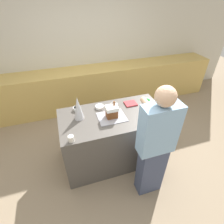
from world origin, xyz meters
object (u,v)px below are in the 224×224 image
at_px(mug, 71,139).
at_px(cookbook, 131,104).
at_px(person, 155,146).
at_px(candy_bowl_near_tray_right, 100,107).
at_px(candy_bowl_front_corner, 147,101).
at_px(baking_tray, 112,117).
at_px(decorative_tree, 78,108).
at_px(candy_bowl_far_right, 77,109).
at_px(candy_bowl_beside_tree, 114,105).
at_px(gingerbread_house, 112,111).

bearing_deg(mug, cookbook, 28.51).
bearing_deg(person, cookbook, 86.48).
xyz_separation_m(candy_bowl_near_tray_right, candy_bowl_front_corner, (0.77, -0.07, -0.00)).
distance_m(baking_tray, person, 0.74).
height_order(decorative_tree, cookbook, decorative_tree).
height_order(candy_bowl_near_tray_right, person, person).
relative_size(candy_bowl_near_tray_right, candy_bowl_far_right, 1.24).
height_order(baking_tray, candy_bowl_beside_tree, candy_bowl_beside_tree).
distance_m(candy_bowl_beside_tree, mug, 0.91).
height_order(baking_tray, candy_bowl_near_tray_right, candy_bowl_near_tray_right).
xyz_separation_m(baking_tray, candy_bowl_far_right, (-0.45, 0.33, 0.02)).
height_order(cookbook, mug, mug).
bearing_deg(candy_bowl_near_tray_right, mug, -130.61).
bearing_deg(cookbook, decorative_tree, -172.18).
xyz_separation_m(candy_bowl_beside_tree, mug, (-0.72, -0.56, 0.01)).
bearing_deg(gingerbread_house, decorative_tree, 164.77).
bearing_deg(mug, candy_bowl_front_corner, 22.23).
bearing_deg(baking_tray, decorative_tree, 164.73).
bearing_deg(cookbook, candy_bowl_beside_tree, 176.28).
relative_size(candy_bowl_near_tray_right, person, 0.08).
relative_size(gingerbread_house, person, 0.14).
bearing_deg(person, gingerbread_house, 116.83).
distance_m(baking_tray, candy_bowl_near_tray_right, 0.30).
distance_m(candy_bowl_front_corner, candy_bowl_beside_tree, 0.54).
height_order(candy_bowl_far_right, cookbook, candy_bowl_far_right).
bearing_deg(candy_bowl_beside_tree, mug, -142.46).
bearing_deg(candy_bowl_far_right, decorative_tree, -88.43).
distance_m(candy_bowl_front_corner, mug, 1.37).
xyz_separation_m(baking_tray, decorative_tree, (-0.44, 0.12, 0.17)).
bearing_deg(candy_bowl_front_corner, person, -110.78).
distance_m(candy_bowl_near_tray_right, person, 1.03).
relative_size(baking_tray, person, 0.24).
bearing_deg(cookbook, gingerbread_house, -148.86).
bearing_deg(baking_tray, gingerbread_house, 27.49).
bearing_deg(decorative_tree, cookbook, 7.82).
distance_m(gingerbread_house, candy_bowl_front_corner, 0.70).
distance_m(decorative_tree, candy_bowl_far_right, 0.25).
bearing_deg(cookbook, candy_bowl_far_right, 173.49).
bearing_deg(person, candy_bowl_far_right, 128.32).
distance_m(gingerbread_house, candy_bowl_near_tray_right, 0.31).
xyz_separation_m(gingerbread_house, candy_bowl_beside_tree, (0.12, 0.25, -0.07)).
bearing_deg(candy_bowl_beside_tree, candy_bowl_near_tray_right, 172.93).
bearing_deg(candy_bowl_near_tray_right, candy_bowl_front_corner, -4.92).
xyz_separation_m(candy_bowl_beside_tree, candy_bowl_far_right, (-0.56, 0.08, -0.00)).
height_order(candy_bowl_front_corner, person, person).
xyz_separation_m(candy_bowl_beside_tree, cookbook, (0.27, -0.02, -0.02)).
bearing_deg(candy_bowl_near_tray_right, decorative_tree, -154.72).
bearing_deg(decorative_tree, candy_bowl_beside_tree, 13.18).
height_order(candy_bowl_beside_tree, candy_bowl_far_right, candy_bowl_beside_tree).
height_order(candy_bowl_near_tray_right, candy_bowl_far_right, candy_bowl_far_right).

